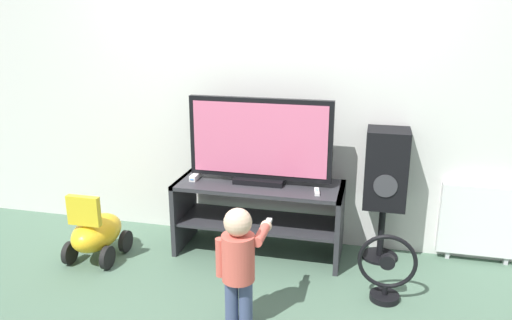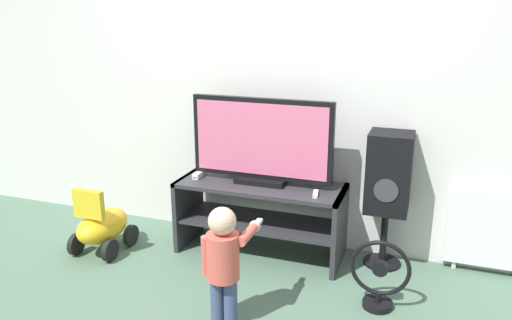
{
  "view_description": "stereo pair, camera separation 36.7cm",
  "coord_description": "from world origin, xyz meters",
  "px_view_note": "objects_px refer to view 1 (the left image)",
  "views": [
    {
      "loc": [
        0.84,
        -3.27,
        1.85
      ],
      "look_at": [
        0.0,
        0.15,
        0.8
      ],
      "focal_mm": 35.0,
      "sensor_mm": 36.0,
      "label": 1
    },
    {
      "loc": [
        1.19,
        -3.16,
        1.85
      ],
      "look_at": [
        0.0,
        0.15,
        0.8
      ],
      "focal_mm": 35.0,
      "sensor_mm": 36.0,
      "label": 2
    }
  ],
  "objects_px": {
    "speaker_tower": "(386,172)",
    "ride_on_toy": "(96,233)",
    "remote_primary": "(317,192)",
    "television": "(260,142)",
    "child": "(239,258)",
    "floor_fan": "(387,271)",
    "game_console": "(196,176)",
    "radiator": "(481,221)"
  },
  "relations": [
    {
      "from": "television",
      "to": "floor_fan",
      "type": "distance_m",
      "value": 1.29
    },
    {
      "from": "television",
      "to": "ride_on_toy",
      "type": "distance_m",
      "value": 1.44
    },
    {
      "from": "game_console",
      "to": "child",
      "type": "height_order",
      "value": "child"
    },
    {
      "from": "television",
      "to": "game_console",
      "type": "xyz_separation_m",
      "value": [
        -0.51,
        -0.03,
        -0.3
      ]
    },
    {
      "from": "floor_fan",
      "to": "radiator",
      "type": "xyz_separation_m",
      "value": [
        0.69,
        0.73,
        0.12
      ]
    },
    {
      "from": "remote_primary",
      "to": "child",
      "type": "bearing_deg",
      "value": -111.94
    },
    {
      "from": "game_console",
      "to": "speaker_tower",
      "type": "relative_size",
      "value": 0.16
    },
    {
      "from": "remote_primary",
      "to": "speaker_tower",
      "type": "relative_size",
      "value": 0.13
    },
    {
      "from": "television",
      "to": "child",
      "type": "bearing_deg",
      "value": -83.62
    },
    {
      "from": "television",
      "to": "ride_on_toy",
      "type": "xyz_separation_m",
      "value": [
        -1.19,
        -0.42,
        -0.69
      ]
    },
    {
      "from": "speaker_tower",
      "to": "ride_on_toy",
      "type": "xyz_separation_m",
      "value": [
        -2.13,
        -0.53,
        -0.49
      ]
    },
    {
      "from": "child",
      "to": "radiator",
      "type": "distance_m",
      "value": 1.98
    },
    {
      "from": "child",
      "to": "floor_fan",
      "type": "bearing_deg",
      "value": 29.93
    },
    {
      "from": "floor_fan",
      "to": "child",
      "type": "bearing_deg",
      "value": -150.07
    },
    {
      "from": "child",
      "to": "floor_fan",
      "type": "relative_size",
      "value": 1.63
    },
    {
      "from": "television",
      "to": "game_console",
      "type": "distance_m",
      "value": 0.6
    },
    {
      "from": "ride_on_toy",
      "to": "remote_primary",
      "type": "bearing_deg",
      "value": 9.97
    },
    {
      "from": "floor_fan",
      "to": "ride_on_toy",
      "type": "bearing_deg",
      "value": 178.07
    },
    {
      "from": "remote_primary",
      "to": "ride_on_toy",
      "type": "distance_m",
      "value": 1.72
    },
    {
      "from": "speaker_tower",
      "to": "ride_on_toy",
      "type": "height_order",
      "value": "speaker_tower"
    },
    {
      "from": "child",
      "to": "ride_on_toy",
      "type": "xyz_separation_m",
      "value": [
        -1.3,
        0.57,
        -0.24
      ]
    },
    {
      "from": "game_console",
      "to": "child",
      "type": "relative_size",
      "value": 0.22
    },
    {
      "from": "remote_primary",
      "to": "game_console",
      "type": "bearing_deg",
      "value": 174.37
    },
    {
      "from": "child",
      "to": "ride_on_toy",
      "type": "height_order",
      "value": "child"
    },
    {
      "from": "floor_fan",
      "to": "game_console",
      "type": "bearing_deg",
      "value": 162.84
    },
    {
      "from": "speaker_tower",
      "to": "remote_primary",
      "type": "bearing_deg",
      "value": -153.64
    },
    {
      "from": "remote_primary",
      "to": "television",
      "type": "bearing_deg",
      "value": 164.19
    },
    {
      "from": "television",
      "to": "floor_fan",
      "type": "height_order",
      "value": "television"
    },
    {
      "from": "remote_primary",
      "to": "child",
      "type": "xyz_separation_m",
      "value": [
        -0.35,
        -0.86,
        -0.14
      ]
    },
    {
      "from": "ride_on_toy",
      "to": "child",
      "type": "bearing_deg",
      "value": -23.63
    },
    {
      "from": "television",
      "to": "remote_primary",
      "type": "distance_m",
      "value": 0.57
    },
    {
      "from": "ride_on_toy",
      "to": "game_console",
      "type": "bearing_deg",
      "value": 29.51
    },
    {
      "from": "floor_fan",
      "to": "radiator",
      "type": "relative_size",
      "value": 0.77
    },
    {
      "from": "child",
      "to": "game_console",
      "type": "bearing_deg",
      "value": 123.06
    },
    {
      "from": "game_console",
      "to": "remote_primary",
      "type": "xyz_separation_m",
      "value": [
        0.97,
        -0.1,
        -0.01
      ]
    },
    {
      "from": "child",
      "to": "radiator",
      "type": "relative_size",
      "value": 1.26
    },
    {
      "from": "television",
      "to": "radiator",
      "type": "bearing_deg",
      "value": 8.01
    },
    {
      "from": "speaker_tower",
      "to": "radiator",
      "type": "xyz_separation_m",
      "value": [
        0.72,
        0.13,
        -0.37
      ]
    },
    {
      "from": "television",
      "to": "remote_primary",
      "type": "relative_size",
      "value": 8.19
    },
    {
      "from": "television",
      "to": "floor_fan",
      "type": "bearing_deg",
      "value": -26.83
    },
    {
      "from": "remote_primary",
      "to": "speaker_tower",
      "type": "distance_m",
      "value": 0.55
    },
    {
      "from": "remote_primary",
      "to": "speaker_tower",
      "type": "height_order",
      "value": "speaker_tower"
    }
  ]
}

